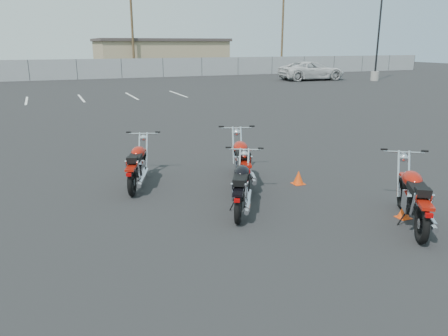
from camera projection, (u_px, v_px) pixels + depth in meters
name	position (u px, v px, depth m)	size (l,w,h in m)	color
ground	(226.00, 208.00, 8.60)	(120.00, 120.00, 0.00)	black
motorcycle_front_red	(138.00, 165.00, 9.87)	(1.20, 2.12, 1.06)	black
motorcycle_second_black	(241.00, 187.00, 8.43)	(1.37, 2.00, 1.02)	black
motorcycle_third_red	(242.00, 161.00, 10.03)	(1.22, 2.33, 1.15)	black
motorcycle_rear_red	(414.00, 197.00, 7.72)	(1.65, 2.14, 1.13)	black
training_cone_near	(298.00, 177.00, 10.07)	(0.26, 0.26, 0.31)	#E8420C
training_cone_far	(404.00, 211.00, 8.10)	(0.24, 0.24, 0.28)	#E8420C
light_pole_east	(377.00, 50.00, 37.69)	(0.80, 0.70, 9.97)	gray
chainlink_fence	(77.00, 69.00, 39.46)	(80.06, 0.06, 1.80)	gray
tan_building_east	(160.00, 55.00, 50.87)	(14.40, 9.40, 3.70)	#9C8964
utility_pole_c	(132.00, 28.00, 44.18)	(1.80, 0.24, 9.00)	#463420
utility_pole_d	(282.00, 30.00, 51.68)	(1.80, 0.24, 9.00)	#463420
parking_line_stripes	(54.00, 99.00, 25.45)	(15.12, 4.00, 0.01)	silver
white_van	(312.00, 65.00, 38.73)	(6.75, 2.70, 2.57)	silver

